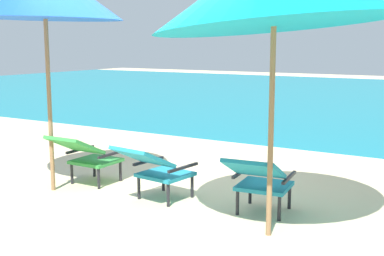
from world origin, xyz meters
The scene contains 5 objects.
ground_plane centered at (0.00, 4.00, 0.00)m, with size 40.00×40.00×0.00m, color beige.
ocean_band centered at (0.00, 12.23, 0.00)m, with size 40.00×18.00×0.01m, color teal.
lounge_chair_left centered at (-1.18, -0.20, 0.40)m, with size 0.55×0.88×0.68m.
lounge_chair_center centered at (-0.08, -0.31, 0.40)m, with size 0.64×0.93×0.68m.
lounge_chair_right centered at (1.11, -0.16, 0.40)m, with size 0.63×0.93×0.68m.
Camera 1 is at (3.09, -4.79, 1.76)m, focal length 47.59 mm.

